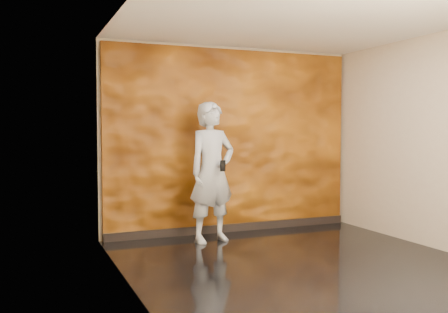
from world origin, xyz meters
TOP-DOWN VIEW (x-y plane):
  - room at (0.00, 0.00)m, footprint 4.02×4.02m
  - feature_wall at (0.00, 1.96)m, footprint 3.90×0.06m
  - baseboard at (0.00, 1.92)m, footprint 3.90×0.04m
  - man at (-0.54, 1.42)m, footprint 0.79×0.60m
  - phone at (-0.48, 1.15)m, footprint 0.08×0.04m

SIDE VIEW (x-z plane):
  - baseboard at x=0.00m, z-range 0.00..0.12m
  - man at x=-0.54m, z-range 0.00..1.93m
  - phone at x=-0.48m, z-range 0.99..1.14m
  - feature_wall at x=0.00m, z-range 0.00..2.75m
  - room at x=0.00m, z-range -0.01..2.81m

